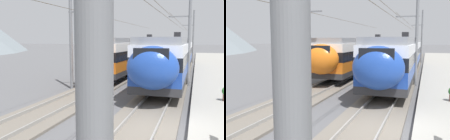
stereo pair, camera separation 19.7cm
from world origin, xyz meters
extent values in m
plane|color=#565659|center=(0.00, 0.00, 0.00)|extent=(400.00, 400.00, 0.00)
cube|color=#6B6359|center=(0.00, 1.07, 0.06)|extent=(120.00, 3.00, 0.12)
cube|color=gray|center=(0.00, 0.35, 0.20)|extent=(120.00, 0.07, 0.16)
cube|color=gray|center=(0.00, 1.79, 0.20)|extent=(120.00, 0.07, 0.16)
cube|color=#6B6359|center=(0.00, 6.07, 0.06)|extent=(120.00, 3.00, 0.12)
cube|color=gray|center=(0.00, 5.35, 0.20)|extent=(120.00, 0.07, 0.16)
cube|color=gray|center=(0.00, 6.79, 0.20)|extent=(120.00, 0.07, 0.16)
cube|color=#2D2D30|center=(15.72, 1.07, 0.92)|extent=(24.57, 2.91, 0.45)
cube|color=#1E429E|center=(15.72, 1.07, 1.57)|extent=(24.57, 2.91, 0.85)
cube|color=black|center=(15.72, 1.07, 2.38)|extent=(24.57, 2.95, 0.75)
cube|color=white|center=(15.72, 1.07, 3.08)|extent=(24.57, 2.91, 0.65)
cube|color=gray|center=(15.72, 1.07, 3.62)|extent=(24.27, 2.71, 0.45)
cube|color=black|center=(8.10, 1.07, 0.49)|extent=(2.80, 2.33, 0.42)
cube|color=black|center=(23.33, 1.07, 0.49)|extent=(2.80, 2.33, 0.42)
ellipsoid|color=#1E429E|center=(2.88, 1.07, 2.27)|extent=(1.80, 2.68, 2.25)
cube|color=black|center=(2.38, 1.07, 2.70)|extent=(0.16, 1.75, 1.19)
cube|color=black|center=(19.40, 1.07, 4.20)|extent=(0.90, 0.70, 0.70)
cube|color=#2D2D30|center=(24.74, 6.07, 0.92)|extent=(33.81, 2.93, 0.45)
cube|color=orange|center=(24.74, 6.07, 1.57)|extent=(33.81, 2.93, 0.85)
cube|color=black|center=(24.74, 6.07, 2.38)|extent=(33.81, 2.97, 0.75)
cube|color=silver|center=(24.74, 6.07, 3.08)|extent=(33.81, 2.93, 0.65)
cube|color=gray|center=(24.74, 6.07, 3.62)|extent=(33.51, 2.73, 0.45)
cube|color=black|center=(14.26, 6.07, 0.49)|extent=(2.80, 2.34, 0.42)
cube|color=black|center=(35.22, 6.07, 0.49)|extent=(2.80, 2.34, 0.42)
ellipsoid|color=orange|center=(7.29, 6.07, 2.27)|extent=(1.80, 2.69, 2.25)
cube|color=black|center=(6.79, 6.07, 2.70)|extent=(0.16, 1.76, 1.19)
cube|color=black|center=(29.81, 6.07, 4.20)|extent=(0.90, 0.70, 0.70)
cylinder|color=slate|center=(11.22, -0.44, 3.81)|extent=(0.24, 0.24, 7.61)
cube|color=slate|center=(11.22, 0.32, 5.54)|extent=(0.10, 1.81, 0.10)
cylinder|color=#473823|center=(11.22, 1.07, 5.29)|extent=(44.57, 0.02, 0.02)
cylinder|color=slate|center=(32.32, -0.44, 4.16)|extent=(0.24, 0.24, 8.32)
cube|color=slate|center=(32.32, 0.32, 6.01)|extent=(0.10, 1.81, 0.10)
cylinder|color=#473823|center=(32.32, 1.07, 5.76)|extent=(44.57, 0.02, 0.02)
cylinder|color=slate|center=(7.13, 7.87, 4.14)|extent=(0.24, 0.24, 8.28)
cube|color=slate|center=(7.13, 6.97, 5.73)|extent=(0.10, 2.10, 0.10)
cylinder|color=#473823|center=(7.13, 6.07, 5.48)|extent=(44.57, 0.02, 0.02)
camera|label=1|loc=(-9.82, -1.03, 3.68)|focal=40.50mm
camera|label=2|loc=(-9.75, -1.22, 3.68)|focal=40.50mm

